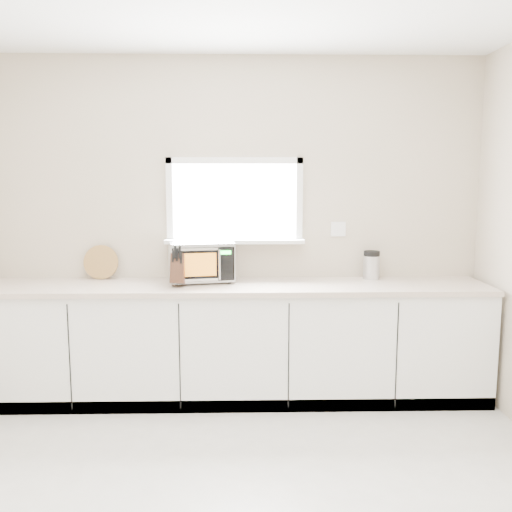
{
  "coord_description": "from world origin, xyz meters",
  "views": [
    {
      "loc": [
        0.07,
        -2.43,
        1.72
      ],
      "look_at": [
        0.16,
        1.55,
        1.16
      ],
      "focal_mm": 38.0,
      "sensor_mm": 36.0,
      "label": 1
    }
  ],
  "objects": [
    {
      "name": "back_wall",
      "position": [
        0.0,
        2.0,
        1.36
      ],
      "size": [
        4.0,
        0.17,
        2.7
      ],
      "color": "beige",
      "rests_on": "ground"
    },
    {
      "name": "cabinets",
      "position": [
        0.0,
        1.7,
        0.44
      ],
      "size": [
        3.92,
        0.6,
        0.88
      ],
      "primitive_type": "cube",
      "color": "white",
      "rests_on": "ground"
    },
    {
      "name": "countertop",
      "position": [
        0.0,
        1.69,
        0.9
      ],
      "size": [
        3.92,
        0.64,
        0.04
      ],
      "primitive_type": "cube",
      "color": "beige",
      "rests_on": "cabinets"
    },
    {
      "name": "microwave",
      "position": [
        -0.27,
        1.83,
        1.09
      ],
      "size": [
        0.56,
        0.47,
        0.32
      ],
      "rotation": [
        0.0,
        0.0,
        0.19
      ],
      "color": "black",
      "rests_on": "countertop"
    },
    {
      "name": "knife_block",
      "position": [
        -0.42,
        1.64,
        1.05
      ],
      "size": [
        0.12,
        0.22,
        0.31
      ],
      "rotation": [
        0.0,
        0.0,
        -0.08
      ],
      "color": "#482519",
      "rests_on": "countertop"
    },
    {
      "name": "cutting_board",
      "position": [
        -1.09,
        1.94,
        1.06
      ],
      "size": [
        0.28,
        0.07,
        0.28
      ],
      "primitive_type": "cylinder",
      "rotation": [
        1.4,
        0.0,
        0.0
      ],
      "color": "olive",
      "rests_on": "countertop"
    },
    {
      "name": "coffee_grinder",
      "position": [
        1.11,
        1.9,
        1.04
      ],
      "size": [
        0.15,
        0.15,
        0.23
      ],
      "rotation": [
        0.0,
        0.0,
        -0.15
      ],
      "color": "#B5B8BD",
      "rests_on": "countertop"
    }
  ]
}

